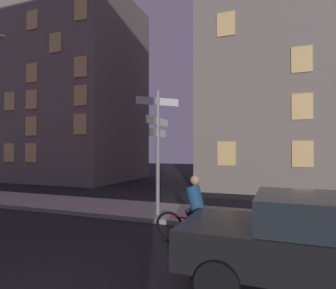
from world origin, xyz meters
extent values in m
cube|color=gray|center=(0.00, 6.56, 0.07)|extent=(40.00, 2.51, 0.14)
cylinder|color=gray|center=(-0.40, 5.88, 2.11)|extent=(0.12, 0.12, 3.94)
cube|color=white|center=(-0.40, 5.88, 3.73)|extent=(1.05, 1.05, 0.24)
cube|color=white|center=(-0.40, 5.88, 3.10)|extent=(0.03, 1.74, 0.24)
cube|color=white|center=(-0.40, 5.88, 2.73)|extent=(0.03, 1.28, 0.24)
ellipsoid|color=#F9E099|center=(-7.55, 6.02, 6.88)|extent=(0.44, 0.28, 0.20)
cube|color=black|center=(3.77, 2.45, 0.66)|extent=(4.32, 1.86, 0.62)
cube|color=#23282D|center=(3.91, 2.45, 1.23)|extent=(2.18, 1.70, 0.51)
cylinder|color=black|center=(2.35, 1.55, 0.32)|extent=(0.64, 0.22, 0.64)
cylinder|color=black|center=(2.36, 3.37, 0.32)|extent=(0.64, 0.22, 0.64)
sphere|color=#F9EFCC|center=(1.60, 1.84, 0.66)|extent=(0.16, 0.16, 0.16)
sphere|color=#F9EFCC|center=(1.60, 3.09, 0.66)|extent=(0.16, 0.16, 0.16)
torus|color=black|center=(0.74, 3.89, 0.36)|extent=(0.72, 0.11, 0.72)
torus|color=black|center=(1.84, 3.81, 0.36)|extent=(0.72, 0.11, 0.72)
cylinder|color=red|center=(1.29, 3.85, 0.61)|extent=(1.00, 0.11, 0.04)
cylinder|color=navy|center=(1.39, 3.85, 1.08)|extent=(0.47, 0.35, 0.61)
sphere|color=tan|center=(1.39, 3.85, 1.50)|extent=(0.22, 0.22, 0.22)
cylinder|color=black|center=(1.33, 3.76, 0.58)|extent=(0.35, 0.14, 0.55)
cylinder|color=black|center=(1.34, 3.94, 0.58)|extent=(0.35, 0.14, 0.55)
cube|color=slate|center=(-11.33, 15.01, 6.56)|extent=(9.36, 7.51, 13.11)
cube|color=#F2C672|center=(-13.20, 11.22, 2.00)|extent=(0.90, 0.06, 1.20)
cube|color=#F2C672|center=(-11.33, 11.22, 2.00)|extent=(0.90, 0.06, 1.20)
cube|color=#F2C672|center=(-11.33, 11.22, 3.69)|extent=(0.90, 0.06, 1.20)
cube|color=#F2C672|center=(-7.59, 11.22, 3.69)|extent=(0.90, 0.06, 1.20)
cube|color=#F2C672|center=(-13.20, 11.22, 5.37)|extent=(0.90, 0.06, 1.20)
cube|color=#F2C672|center=(-11.33, 11.22, 5.37)|extent=(0.90, 0.06, 1.20)
cube|color=#F2C672|center=(-7.59, 11.22, 5.37)|extent=(0.90, 0.06, 1.20)
cube|color=#F2C672|center=(-11.33, 11.22, 7.06)|extent=(0.90, 0.06, 1.20)
cube|color=#F2C672|center=(-7.59, 11.22, 7.06)|extent=(0.90, 0.06, 1.20)
cube|color=#F2C672|center=(-9.46, 11.22, 8.74)|extent=(0.90, 0.06, 1.20)
cube|color=#F2C672|center=(-11.33, 11.22, 10.43)|extent=(0.90, 0.06, 1.20)
cube|color=#F2C672|center=(-7.59, 11.22, 10.43)|extent=(0.90, 0.06, 1.20)
cube|color=slate|center=(5.96, 15.11, 6.94)|extent=(13.81, 6.37, 13.88)
cube|color=#F2C672|center=(0.78, 11.90, 2.00)|extent=(0.90, 0.06, 1.20)
cube|color=#F2C672|center=(4.23, 11.90, 2.00)|extent=(0.90, 0.06, 1.20)
cube|color=#F2C672|center=(4.23, 11.90, 4.18)|extent=(0.90, 0.06, 1.20)
cube|color=#F2C672|center=(4.23, 11.90, 6.35)|extent=(0.90, 0.06, 1.20)
cube|color=#F2C672|center=(0.78, 11.90, 8.53)|extent=(0.90, 0.06, 1.20)
camera|label=1|loc=(3.14, -2.49, 2.19)|focal=30.58mm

